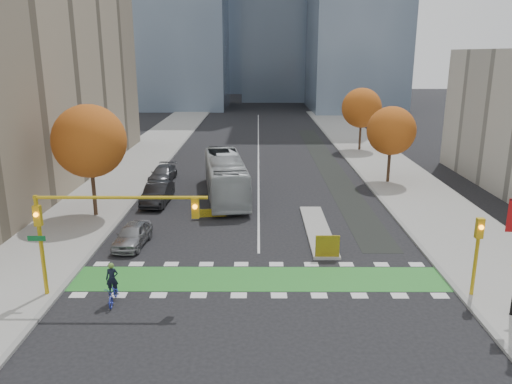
{
  "coord_description": "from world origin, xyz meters",
  "views": [
    {
      "loc": [
        -0.05,
        -22.9,
        11.61
      ],
      "look_at": [
        -0.18,
        8.03,
        3.0
      ],
      "focal_mm": 35.0,
      "sensor_mm": 36.0,
      "label": 1
    }
  ],
  "objects_px": {
    "tree_west": "(89,141)",
    "tree_east_near": "(391,131)",
    "traffic_signal_east": "(478,245)",
    "parked_car_a": "(132,235)",
    "traffic_signal_west": "(92,219)",
    "parked_car_b": "(157,194)",
    "tree_east_far": "(362,108)",
    "bus": "(226,177)",
    "cyclist": "(113,290)",
    "parked_car_c": "(163,174)",
    "hazard_board": "(327,246)"
  },
  "relations": [
    {
      "from": "parked_car_a",
      "to": "bus",
      "type": "bearing_deg",
      "value": 70.16
    },
    {
      "from": "traffic_signal_east",
      "to": "parked_car_b",
      "type": "distance_m",
      "value": 24.47
    },
    {
      "from": "tree_west",
      "to": "cyclist",
      "type": "bearing_deg",
      "value": -69.21
    },
    {
      "from": "hazard_board",
      "to": "cyclist",
      "type": "distance_m",
      "value": 12.24
    },
    {
      "from": "parked_car_a",
      "to": "tree_east_near",
      "type": "bearing_deg",
      "value": 43.24
    },
    {
      "from": "tree_east_far",
      "to": "parked_car_b",
      "type": "bearing_deg",
      "value": -132.19
    },
    {
      "from": "traffic_signal_west",
      "to": "hazard_board",
      "type": "bearing_deg",
      "value": 21.55
    },
    {
      "from": "hazard_board",
      "to": "tree_east_far",
      "type": "relative_size",
      "value": 0.18
    },
    {
      "from": "tree_west",
      "to": "tree_east_near",
      "type": "height_order",
      "value": "tree_west"
    },
    {
      "from": "bus",
      "to": "hazard_board",
      "type": "bearing_deg",
      "value": -70.76
    },
    {
      "from": "parked_car_b",
      "to": "parked_car_c",
      "type": "height_order",
      "value": "parked_car_b"
    },
    {
      "from": "bus",
      "to": "parked_car_b",
      "type": "bearing_deg",
      "value": -166.39
    },
    {
      "from": "cyclist",
      "to": "parked_car_c",
      "type": "distance_m",
      "value": 23.91
    },
    {
      "from": "tree_east_near",
      "to": "parked_car_b",
      "type": "distance_m",
      "value": 21.54
    },
    {
      "from": "bus",
      "to": "parked_car_c",
      "type": "bearing_deg",
      "value": 132.08
    },
    {
      "from": "tree_west",
      "to": "parked_car_b",
      "type": "bearing_deg",
      "value": 40.1
    },
    {
      "from": "traffic_signal_east",
      "to": "parked_car_a",
      "type": "xyz_separation_m",
      "value": [
        -18.38,
        6.78,
        -2.03
      ]
    },
    {
      "from": "tree_east_near",
      "to": "traffic_signal_west",
      "type": "bearing_deg",
      "value": -131.52
    },
    {
      "from": "bus",
      "to": "cyclist",
      "type": "bearing_deg",
      "value": -110.74
    },
    {
      "from": "tree_east_far",
      "to": "traffic_signal_west",
      "type": "xyz_separation_m",
      "value": [
        -20.43,
        -38.51,
        -1.21
      ]
    },
    {
      "from": "hazard_board",
      "to": "parked_car_a",
      "type": "bearing_deg",
      "value": 170.11
    },
    {
      "from": "traffic_signal_west",
      "to": "parked_car_b",
      "type": "height_order",
      "value": "traffic_signal_west"
    },
    {
      "from": "cyclist",
      "to": "parked_car_c",
      "type": "xyz_separation_m",
      "value": [
        -2.0,
        23.83,
        0.01
      ]
    },
    {
      "from": "hazard_board",
      "to": "traffic_signal_east",
      "type": "relative_size",
      "value": 0.34
    },
    {
      "from": "hazard_board",
      "to": "tree_east_far",
      "type": "bearing_deg",
      "value": 75.88
    },
    {
      "from": "parked_car_b",
      "to": "tree_east_near",
      "type": "bearing_deg",
      "value": 20.78
    },
    {
      "from": "bus",
      "to": "parked_car_b",
      "type": "relative_size",
      "value": 2.43
    },
    {
      "from": "tree_west",
      "to": "traffic_signal_east",
      "type": "height_order",
      "value": "tree_west"
    },
    {
      "from": "tree_west",
      "to": "cyclist",
      "type": "xyz_separation_m",
      "value": [
        5.0,
        -13.17,
        -4.92
      ]
    },
    {
      "from": "hazard_board",
      "to": "parked_car_c",
      "type": "height_order",
      "value": "hazard_board"
    },
    {
      "from": "hazard_board",
      "to": "traffic_signal_east",
      "type": "distance_m",
      "value": 8.26
    },
    {
      "from": "hazard_board",
      "to": "parked_car_c",
      "type": "distance_m",
      "value": 22.58
    },
    {
      "from": "parked_car_c",
      "to": "parked_car_a",
      "type": "bearing_deg",
      "value": -82.91
    },
    {
      "from": "bus",
      "to": "parked_car_c",
      "type": "xyz_separation_m",
      "value": [
        -6.25,
        5.26,
        -1.02
      ]
    },
    {
      "from": "tree_west",
      "to": "bus",
      "type": "distance_m",
      "value": 11.39
    },
    {
      "from": "bus",
      "to": "traffic_signal_east",
      "type": "bearing_deg",
      "value": -61.35
    },
    {
      "from": "hazard_board",
      "to": "tree_east_near",
      "type": "height_order",
      "value": "tree_east_near"
    },
    {
      "from": "bus",
      "to": "parked_car_a",
      "type": "relative_size",
      "value": 2.99
    },
    {
      "from": "cyclist",
      "to": "parked_car_a",
      "type": "distance_m",
      "value": 7.5
    },
    {
      "from": "hazard_board",
      "to": "tree_east_far",
      "type": "distance_m",
      "value": 35.13
    },
    {
      "from": "traffic_signal_west",
      "to": "parked_car_c",
      "type": "relative_size",
      "value": 1.75
    },
    {
      "from": "traffic_signal_west",
      "to": "traffic_signal_east",
      "type": "distance_m",
      "value": 18.48
    },
    {
      "from": "bus",
      "to": "parked_car_b",
      "type": "distance_m",
      "value": 5.78
    },
    {
      "from": "tree_east_near",
      "to": "bus",
      "type": "height_order",
      "value": "tree_east_near"
    },
    {
      "from": "parked_car_a",
      "to": "parked_car_b",
      "type": "xyz_separation_m",
      "value": [
        -0.19,
        9.04,
        0.13
      ]
    },
    {
      "from": "cyclist",
      "to": "parked_car_b",
      "type": "height_order",
      "value": "cyclist"
    },
    {
      "from": "tree_east_far",
      "to": "tree_east_near",
      "type": "bearing_deg",
      "value": -91.79
    },
    {
      "from": "tree_east_near",
      "to": "traffic_signal_west",
      "type": "xyz_separation_m",
      "value": [
        -19.93,
        -22.51,
        -0.83
      ]
    },
    {
      "from": "cyclist",
      "to": "parked_car_c",
      "type": "relative_size",
      "value": 0.43
    },
    {
      "from": "tree_west",
      "to": "bus",
      "type": "xyz_separation_m",
      "value": [
        9.25,
        5.4,
        -3.89
      ]
    }
  ]
}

